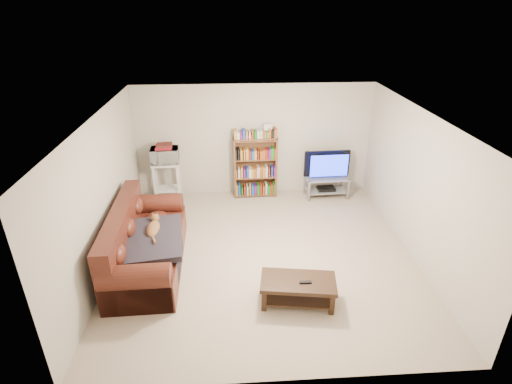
{
  "coord_description": "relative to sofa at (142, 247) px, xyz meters",
  "views": [
    {
      "loc": [
        -0.49,
        -5.63,
        3.95
      ],
      "look_at": [
        -0.1,
        0.4,
        1.0
      ],
      "focal_mm": 28.0,
      "sensor_mm": 36.0,
      "label": 1
    }
  ],
  "objects": [
    {
      "name": "ceiling",
      "position": [
        1.96,
        0.16,
        2.05
      ],
      "size": [
        5.0,
        5.0,
        0.0
      ],
      "primitive_type": "plane",
      "rotation": [
        3.14,
        0.0,
        0.0
      ],
      "color": "white",
      "rests_on": "ground"
    },
    {
      "name": "cat",
      "position": [
        0.19,
        0.06,
        0.29
      ],
      "size": [
        0.28,
        0.65,
        0.19
      ],
      "primitive_type": null,
      "rotation": [
        0.0,
        0.0,
        0.03
      ],
      "color": "brown",
      "rests_on": "sofa"
    },
    {
      "name": "microwave_stand",
      "position": [
        0.11,
        2.27,
        0.23
      ],
      "size": [
        0.58,
        0.44,
        0.9
      ],
      "rotation": [
        0.0,
        0.0,
        0.06
      ],
      "color": "silver",
      "rests_on": "floor"
    },
    {
      "name": "television",
      "position": [
        3.51,
        2.29,
        0.4
      ],
      "size": [
        1.0,
        0.17,
        0.57
      ],
      "primitive_type": "imported",
      "rotation": [
        0.0,
        0.0,
        3.18
      ],
      "color": "black",
      "rests_on": "tv_stand"
    },
    {
      "name": "sofa",
      "position": [
        0.0,
        0.0,
        0.0
      ],
      "size": [
        1.09,
        2.39,
        1.01
      ],
      "rotation": [
        0.0,
        0.0,
        0.03
      ],
      "color": "#4A1C13",
      "rests_on": "floor"
    },
    {
      "name": "coffee_table",
      "position": [
        2.36,
        -1.04,
        -0.08
      ],
      "size": [
        1.12,
        0.68,
        0.38
      ],
      "rotation": [
        0.0,
        0.0,
        -0.15
      ],
      "color": "black",
      "rests_on": "floor"
    },
    {
      "name": "wall_back",
      "position": [
        1.96,
        2.66,
        0.85
      ],
      "size": [
        5.0,
        0.0,
        5.0
      ],
      "primitive_type": "plane",
      "rotation": [
        1.57,
        0.0,
        0.0
      ],
      "color": "beige",
      "rests_on": "ground"
    },
    {
      "name": "floor",
      "position": [
        1.96,
        0.16,
        -0.35
      ],
      "size": [
        5.0,
        5.0,
        0.0
      ],
      "primitive_type": "plane",
      "color": "#C0A88E",
      "rests_on": "ground"
    },
    {
      "name": "wall_front",
      "position": [
        1.96,
        -2.34,
        0.85
      ],
      "size": [
        5.0,
        0.0,
        5.0
      ],
      "primitive_type": "plane",
      "rotation": [
        -1.57,
        0.0,
        0.0
      ],
      "color": "beige",
      "rests_on": "ground"
    },
    {
      "name": "wall_left",
      "position": [
        -0.54,
        0.16,
        0.85
      ],
      "size": [
        0.0,
        5.0,
        5.0
      ],
      "primitive_type": "plane",
      "rotation": [
        1.57,
        0.0,
        1.57
      ],
      "color": "beige",
      "rests_on": "ground"
    },
    {
      "name": "shelf_clutter",
      "position": [
        2.07,
        2.47,
        1.09
      ],
      "size": [
        0.68,
        0.22,
        0.28
      ],
      "rotation": [
        0.0,
        0.0,
        0.03
      ],
      "color": "silver",
      "rests_on": "bookshelf"
    },
    {
      "name": "wall_right",
      "position": [
        4.46,
        0.16,
        0.85
      ],
      "size": [
        0.0,
        5.0,
        5.0
      ],
      "primitive_type": "plane",
      "rotation": [
        1.57,
        0.0,
        -1.57
      ],
      "color": "beige",
      "rests_on": "ground"
    },
    {
      "name": "tv_stand",
      "position": [
        3.51,
        2.29,
        -0.03
      ],
      "size": [
        0.94,
        0.45,
        0.46
      ],
      "rotation": [
        0.0,
        0.0,
        0.04
      ],
      "color": "#999EA3",
      "rests_on": "floor"
    },
    {
      "name": "game_boxes",
      "position": [
        0.11,
        2.27,
        0.88
      ],
      "size": [
        0.34,
        0.3,
        0.05
      ],
      "primitive_type": "cube",
      "rotation": [
        0.0,
        0.0,
        0.06
      ],
      "color": "maroon",
      "rests_on": "microwave"
    },
    {
      "name": "dvd_player",
      "position": [
        3.51,
        2.29,
        -0.16
      ],
      "size": [
        0.38,
        0.27,
        0.06
      ],
      "primitive_type": "cube",
      "rotation": [
        0.0,
        0.0,
        0.04
      ],
      "color": "black",
      "rests_on": "tv_stand"
    },
    {
      "name": "bookshelf",
      "position": [
        1.97,
        2.46,
        0.34
      ],
      "size": [
        0.93,
        0.31,
        1.34
      ],
      "rotation": [
        0.0,
        0.0,
        0.03
      ],
      "color": "brown",
      "rests_on": "floor"
    },
    {
      "name": "blanket",
      "position": [
        0.2,
        -0.16,
        0.23
      ],
      "size": [
        1.04,
        1.28,
        0.2
      ],
      "primitive_type": "cube",
      "rotation": [
        0.05,
        -0.04,
        0.11
      ],
      "color": "#26212A",
      "rests_on": "sofa"
    },
    {
      "name": "remote",
      "position": [
        2.45,
        -1.1,
        0.05
      ],
      "size": [
        0.17,
        0.05,
        0.02
      ],
      "primitive_type": "cube",
      "rotation": [
        0.0,
        0.0,
        0.0
      ],
      "color": "black",
      "rests_on": "coffee_table"
    },
    {
      "name": "microwave",
      "position": [
        0.11,
        2.27,
        0.71
      ],
      "size": [
        0.57,
        0.41,
        0.31
      ],
      "primitive_type": "imported",
      "rotation": [
        0.0,
        0.0,
        0.06
      ],
      "color": "silver",
      "rests_on": "microwave_stand"
    }
  ]
}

